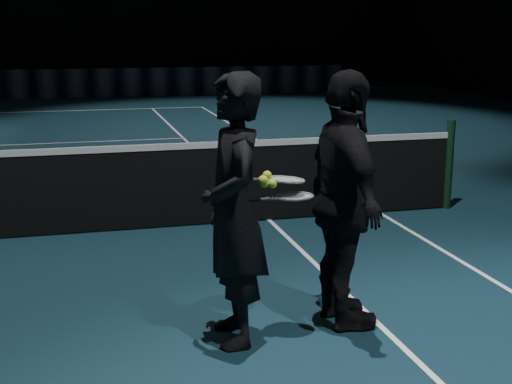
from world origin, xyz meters
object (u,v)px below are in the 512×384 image
at_px(player_b, 345,202).
at_px(tennis_balls, 268,181).
at_px(racket_lower, 294,196).
at_px(player_a, 234,211).
at_px(racket_upper, 286,180).

height_order(player_b, tennis_balls, player_b).
relative_size(racket_lower, tennis_balls, 5.67).
bearing_deg(tennis_balls, player_b, 3.61).
xyz_separation_m(player_b, racket_lower, (-0.40, -0.03, 0.07)).
xyz_separation_m(racket_lower, tennis_balls, (-0.19, -0.01, 0.12)).
bearing_deg(player_a, racket_lower, 93.82).
relative_size(player_b, tennis_balls, 15.94).
relative_size(player_a, tennis_balls, 15.94).
relative_size(player_a, racket_upper, 2.81).
bearing_deg(tennis_balls, racket_lower, 2.62).
xyz_separation_m(player_a, racket_lower, (0.45, 0.03, 0.07)).
bearing_deg(racket_lower, racket_upper, 141.34).
height_order(racket_lower, tennis_balls, tennis_balls).
bearing_deg(tennis_balls, player_a, -174.79).
distance_m(player_a, tennis_balls, 0.32).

